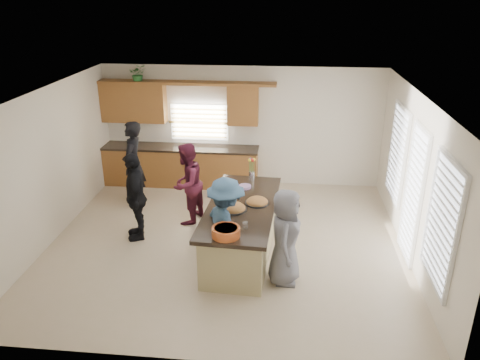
# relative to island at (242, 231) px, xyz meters

# --- Properties ---
(floor) EXTENTS (6.50, 6.50, 0.00)m
(floor) POSITION_rel_island_xyz_m (-0.32, 0.33, -0.45)
(floor) COLOR beige
(floor) RESTS_ON ground
(room_shell) EXTENTS (6.52, 6.02, 2.81)m
(room_shell) POSITION_rel_island_xyz_m (-0.32, 0.33, 1.45)
(room_shell) COLOR silver
(room_shell) RESTS_ON ground
(back_cabinetry) EXTENTS (4.08, 0.66, 2.46)m
(back_cabinetry) POSITION_rel_island_xyz_m (-1.79, 3.06, 0.46)
(back_cabinetry) COLOR olive
(back_cabinetry) RESTS_ON ground
(right_wall_glazing) EXTENTS (0.06, 4.00, 2.25)m
(right_wall_glazing) POSITION_rel_island_xyz_m (2.90, 0.19, 0.89)
(right_wall_glazing) COLOR white
(right_wall_glazing) RESTS_ON ground
(island) EXTENTS (1.31, 2.76, 0.95)m
(island) POSITION_rel_island_xyz_m (0.00, 0.00, 0.00)
(island) COLOR tan
(island) RESTS_ON ground
(platter_front) EXTENTS (0.46, 0.46, 0.19)m
(platter_front) POSITION_rel_island_xyz_m (-0.12, -0.20, 0.53)
(platter_front) COLOR black
(platter_front) RESTS_ON island
(platter_mid) EXTENTS (0.42, 0.42, 0.17)m
(platter_mid) POSITION_rel_island_xyz_m (0.26, 0.09, 0.52)
(platter_mid) COLOR black
(platter_mid) RESTS_ON island
(platter_back) EXTENTS (0.35, 0.35, 0.14)m
(platter_back) POSITION_rel_island_xyz_m (-0.20, 0.46, 0.52)
(platter_back) COLOR black
(platter_back) RESTS_ON island
(salad_bowl) EXTENTS (0.43, 0.43, 0.14)m
(salad_bowl) POSITION_rel_island_xyz_m (-0.13, -1.10, 0.58)
(salad_bowl) COLOR #D45C26
(salad_bowl) RESTS_ON island
(clear_cup) EXTENTS (0.09, 0.09, 0.10)m
(clear_cup) POSITION_rel_island_xyz_m (0.14, -0.83, 0.55)
(clear_cup) COLOR white
(clear_cup) RESTS_ON island
(plate_stack) EXTENTS (0.24, 0.24, 0.05)m
(plate_stack) POSITION_rel_island_xyz_m (-0.01, 0.75, 0.52)
(plate_stack) COLOR #B083BF
(plate_stack) RESTS_ON island
(flower_vase) EXTENTS (0.14, 0.14, 0.45)m
(flower_vase) POSITION_rel_island_xyz_m (0.09, 1.14, 0.74)
(flower_vase) COLOR silver
(flower_vase) RESTS_ON island
(potted_plant) EXTENTS (0.47, 0.44, 0.42)m
(potted_plant) POSITION_rel_island_xyz_m (-2.66, 3.15, 2.16)
(potted_plant) COLOR #317B33
(potted_plant) RESTS_ON back_cabinetry
(woman_left_back) EXTENTS (0.45, 0.68, 1.86)m
(woman_left_back) POSITION_rel_island_xyz_m (-2.50, 1.83, 0.48)
(woman_left_back) COLOR black
(woman_left_back) RESTS_ON ground
(woman_left_mid) EXTENTS (0.85, 0.96, 1.66)m
(woman_left_mid) POSITION_rel_island_xyz_m (-1.20, 1.12, 0.38)
(woman_left_mid) COLOR #5A1B2F
(woman_left_mid) RESTS_ON ground
(woman_left_front) EXTENTS (0.70, 1.07, 1.69)m
(woman_left_front) POSITION_rel_island_xyz_m (-2.01, 0.40, 0.39)
(woman_left_front) COLOR black
(woman_left_front) RESTS_ON ground
(woman_right_back) EXTENTS (1.12, 1.26, 1.69)m
(woman_right_back) POSITION_rel_island_xyz_m (-0.19, -0.64, 0.39)
(woman_right_back) COLOR #38597A
(woman_right_back) RESTS_ON ground
(woman_right_front) EXTENTS (0.57, 0.82, 1.60)m
(woman_right_front) POSITION_rel_island_xyz_m (0.76, -0.78, 0.35)
(woman_right_front) COLOR slate
(woman_right_front) RESTS_ON ground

